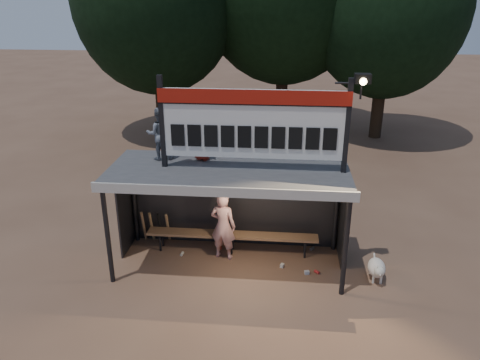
% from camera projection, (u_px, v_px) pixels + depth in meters
% --- Properties ---
extents(ground, '(80.00, 80.00, 0.00)m').
position_uv_depth(ground, '(230.00, 264.00, 10.59)').
color(ground, brown).
rests_on(ground, ground).
extents(player, '(0.67, 0.52, 1.62)m').
position_uv_depth(player, '(223.00, 226.00, 10.57)').
color(player, white).
rests_on(player, ground).
extents(child_a, '(0.65, 0.56, 1.14)m').
position_uv_depth(child_a, '(159.00, 134.00, 10.05)').
color(child_a, slate).
rests_on(child_a, dugout_shelter).
extents(child_b, '(0.51, 0.43, 0.89)m').
position_uv_depth(child_b, '(202.00, 140.00, 10.05)').
color(child_b, '#A82619').
rests_on(child_b, dugout_shelter).
extents(dugout_shelter, '(5.10, 2.08, 2.32)m').
position_uv_depth(dugout_shelter, '(230.00, 185.00, 10.12)').
color(dugout_shelter, '#3E3E41').
rests_on(dugout_shelter, ground).
extents(scoreboard_assembly, '(4.10, 0.27, 1.99)m').
position_uv_depth(scoreboard_assembly, '(256.00, 122.00, 9.29)').
color(scoreboard_assembly, black).
rests_on(scoreboard_assembly, dugout_shelter).
extents(bench, '(4.00, 0.35, 0.48)m').
position_uv_depth(bench, '(232.00, 235.00, 10.93)').
color(bench, '#886140').
rests_on(bench, ground).
extents(tree_right, '(6.08, 6.08, 8.72)m').
position_uv_depth(tree_right, '(389.00, 7.00, 17.91)').
color(tree_right, black).
rests_on(tree_right, ground).
extents(dog, '(0.36, 0.81, 0.49)m').
position_uv_depth(dog, '(377.00, 268.00, 9.92)').
color(dog, silver).
rests_on(dog, ground).
extents(bats, '(0.68, 0.35, 0.84)m').
position_uv_depth(bats, '(156.00, 227.00, 11.35)').
color(bats, '#936844').
rests_on(bats, ground).
extents(litter, '(3.21, 1.16, 0.08)m').
position_uv_depth(litter, '(269.00, 260.00, 10.68)').
color(litter, '#B9331F').
rests_on(litter, ground).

